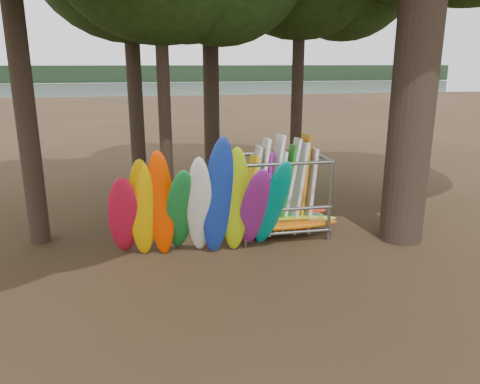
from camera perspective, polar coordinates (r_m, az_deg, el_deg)
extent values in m
plane|color=#47331E|center=(11.29, 2.60, -8.82)|extent=(120.00, 120.00, 0.00)
plane|color=gray|center=(70.17, -9.72, 11.49)|extent=(160.00, 160.00, 0.00)
cube|color=black|center=(120.02, -10.74, 13.98)|extent=(160.00, 4.00, 4.00)
cylinder|color=black|center=(15.68, -12.94, 16.10)|extent=(0.48, 0.48, 9.82)
cylinder|color=black|center=(17.32, -3.67, 20.14)|extent=(0.57, 0.57, 12.11)
cylinder|color=black|center=(17.32, 7.14, 16.81)|extent=(0.43, 0.43, 10.15)
cylinder|color=black|center=(13.49, -9.45, 15.89)|extent=(0.36, 0.36, 9.57)
cylinder|color=black|center=(15.86, 20.61, 19.31)|extent=(0.48, 0.48, 11.91)
ellipsoid|color=red|center=(11.34, -14.02, -2.98)|extent=(0.82, 1.84, 2.46)
ellipsoid|color=#E0A903|center=(11.23, -11.84, -2.11)|extent=(0.64, 1.18, 2.71)
ellipsoid|color=#FB3C00|center=(11.20, -9.60, -1.59)|extent=(0.74, 1.09, 2.87)
ellipsoid|color=#198335|center=(11.26, -7.31, -2.42)|extent=(0.78, 1.87, 2.55)
ellipsoid|color=white|center=(11.08, -4.98, -1.85)|extent=(0.75, 1.69, 2.82)
ellipsoid|color=navy|center=(11.03, -2.70, -0.79)|extent=(0.85, 1.37, 3.20)
ellipsoid|color=#9EC110|center=(11.26, -0.56, -1.17)|extent=(0.77, 1.21, 2.92)
ellipsoid|color=#862084|center=(11.33, 1.72, -2.20)|extent=(0.71, 1.89, 2.56)
ellipsoid|color=#009586|center=(11.38, 3.93, -1.69)|extent=(0.80, 2.00, 2.72)
ellipsoid|color=#C85C0B|center=(12.68, 5.48, -4.04)|extent=(3.01, 0.55, 0.24)
ellipsoid|color=#BED21C|center=(12.95, 5.11, -3.62)|extent=(3.21, 0.55, 0.24)
ellipsoid|color=#1B7939|center=(13.26, 4.69, -3.15)|extent=(2.71, 0.55, 0.24)
ellipsoid|color=red|center=(13.60, 4.24, -2.65)|extent=(3.20, 0.55, 0.24)
cube|color=yellow|center=(12.79, 1.05, -0.51)|extent=(0.55, 0.79, 2.25)
cube|color=silver|center=(12.96, 1.65, 0.18)|extent=(0.47, 0.76, 2.47)
cube|color=white|center=(12.82, 2.58, 0.54)|extent=(0.48, 0.77, 2.71)
cube|color=#A41B98|center=(13.10, 3.10, -0.08)|extent=(0.33, 0.77, 2.30)
cube|color=white|center=(12.87, 4.12, 0.82)|extent=(0.55, 0.81, 2.80)
cube|color=white|center=(13.13, 4.65, 0.00)|extent=(0.43, 0.75, 2.32)
cube|color=#1B7B1F|center=(13.04, 5.54, 0.32)|extent=(0.60, 0.75, 2.50)
cube|color=white|center=(13.25, 6.03, 0.90)|extent=(0.64, 0.75, 2.66)
cube|color=silver|center=(13.11, 7.04, 0.50)|extent=(0.51, 0.79, 2.57)
cube|color=orange|center=(13.31, 7.52, 1.09)|extent=(0.41, 0.80, 2.75)
cube|color=silver|center=(13.24, 8.48, 0.16)|extent=(0.34, 0.76, 2.40)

